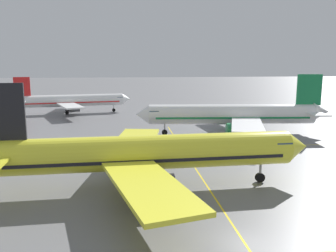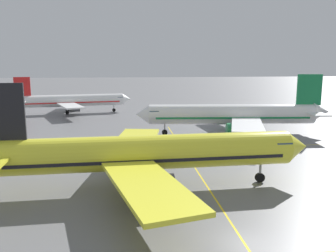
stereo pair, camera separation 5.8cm
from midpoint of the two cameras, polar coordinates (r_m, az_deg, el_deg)
ground_plane at (r=29.88m, az=12.29°, el=-18.02°), size 600.00×600.00×0.00m
airliner_front_gate at (r=39.24m, az=-3.87°, el=-4.42°), size 38.48×33.23×11.98m
airliner_second_row at (r=69.45m, az=10.67°, el=1.85°), size 37.79×32.45×11.74m
airliner_third_row at (r=100.86m, az=-15.34°, el=3.95°), size 32.48×27.73×10.11m
taxiway_markings at (r=42.61m, az=5.92°, el=-8.99°), size 136.42×72.33×0.01m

